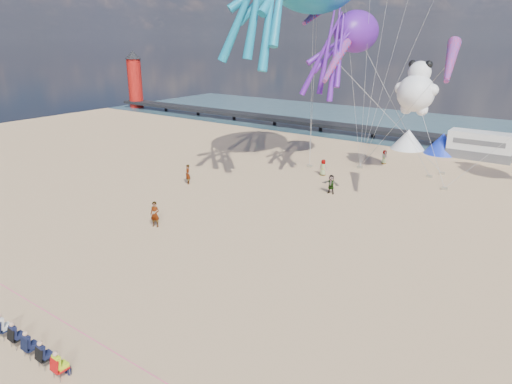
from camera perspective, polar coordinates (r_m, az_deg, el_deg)
name	(u,v)px	position (r m, az deg, el deg)	size (l,w,h in m)	color
ground	(191,300)	(24.46, -8.10, -13.17)	(120.00, 120.00, 0.00)	#DCB07E
water	(455,131)	(72.39, 23.62, 6.99)	(120.00, 120.00, 0.00)	#325360
pier	(254,116)	(73.56, -0.29, 9.50)	(60.00, 3.00, 0.50)	black
lighthouse	(135,84)	(92.29, -14.88, 12.97)	(2.60, 2.60, 9.00)	#A5140F
motorhome_0	(480,145)	(56.55, 26.23, 5.24)	(6.60, 2.50, 3.00)	silver
tent_white	(408,139)	(58.38, 18.48, 6.28)	(4.00, 4.00, 2.40)	white
tent_blue	(442,143)	(57.36, 22.28, 5.64)	(4.00, 4.00, 2.40)	#1933CC
spectator_row	(30,343)	(22.37, -26.39, -16.56)	(6.10, 0.90, 1.30)	black
rope_line	(111,350)	(21.82, -17.64, -18.33)	(0.03, 0.03, 34.00)	#F2338C
standing_person	(155,214)	(33.23, -12.52, -2.73)	(0.69, 0.45, 1.88)	tan
beachgoer_0	(323,168)	(45.06, 8.39, 3.05)	(0.59, 0.39, 1.61)	#7F6659
beachgoer_4	(331,184)	(39.88, 9.36, 0.97)	(0.99, 0.41, 1.68)	#7F6659
beachgoer_5	(188,174)	(42.43, -8.54, 2.20)	(1.69, 0.54, 1.83)	#7F6659
beachgoer_6	(384,157)	(50.69, 15.74, 4.24)	(0.55, 0.36, 1.50)	#7F6659
sandbag_a	(310,166)	(48.06, 6.71, 3.25)	(0.50, 0.35, 0.22)	gray
sandbag_b	(429,176)	(47.19, 20.85, 1.83)	(0.50, 0.35, 0.22)	gray
sandbag_c	(444,189)	(43.88, 22.49, 0.40)	(0.50, 0.35, 0.22)	gray
sandbag_d	(442,173)	(48.70, 22.20, 2.17)	(0.50, 0.35, 0.22)	gray
sandbag_e	(360,167)	(48.55, 12.87, 3.06)	(0.50, 0.35, 0.22)	gray
kite_octopus_purple	(356,32)	(45.52, 12.41, 18.99)	(3.76, 8.78, 10.03)	#581899
kite_panda	(416,93)	(44.75, 19.34, 11.59)	(4.06, 3.82, 5.73)	white
windsock_left	(317,13)	(47.11, 7.66, 21.34)	(1.10, 6.08, 6.08)	red
windsock_mid	(336,61)	(40.36, 9.93, 15.87)	(1.00, 6.80, 6.80)	red
windsock_right	(451,61)	(33.88, 23.15, 14.85)	(0.90, 4.87, 4.87)	red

